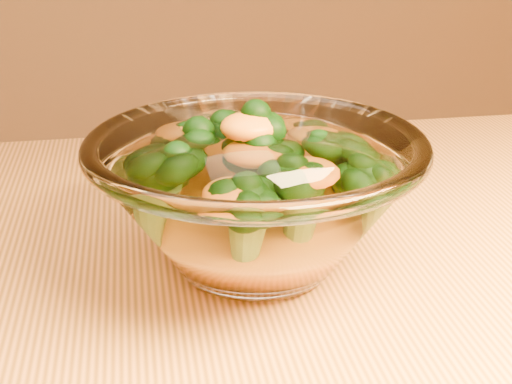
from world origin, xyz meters
TOP-DOWN VIEW (x-y plane):
  - glass_bowl at (0.00, 0.09)m, footprint 0.23×0.23m
  - cheese_sauce at (0.00, 0.09)m, footprint 0.12×0.12m
  - broccoli_heap at (-0.00, 0.10)m, footprint 0.17×0.16m

SIDE VIEW (x-z plane):
  - cheese_sauce at x=0.00m, z-range 0.77..0.80m
  - glass_bowl at x=0.00m, z-range 0.75..0.85m
  - broccoli_heap at x=0.00m, z-range 0.78..0.86m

